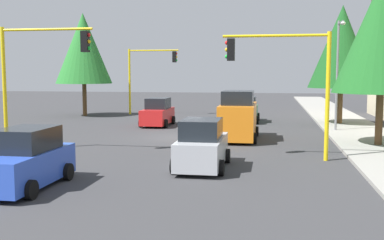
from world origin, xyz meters
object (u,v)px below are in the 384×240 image
object	(u,v)px
tree_roadside_near	(383,33)
delivery_van_orange	(238,117)
traffic_signal_near_right	(38,64)
traffic_signal_far_right	(149,68)
tree_roadside_mid	(342,47)
street_lamp_curbside	(338,63)
tree_opposite_side	(83,48)
car_red	(158,113)
car_blue	(25,161)
traffic_signal_near_left	(284,70)
car_green	(246,110)
car_silver	(202,146)

from	to	relation	value
tree_roadside_near	delivery_van_orange	size ratio (longest dim) A/B	1.82
traffic_signal_near_right	traffic_signal_far_right	distance (m)	20.00
traffic_signal_near_right	tree_roadside_mid	size ratio (longest dim) A/B	0.70
street_lamp_curbside	tree_roadside_near	bearing A→B (deg)	13.05
traffic_signal_near_right	tree_roadside_near	world-z (taller)	tree_roadside_near
tree_opposite_side	delivery_van_orange	distance (m)	19.45
car_red	car_blue	size ratio (longest dim) A/B	0.95
traffic_signal_near_right	traffic_signal_near_left	bearing A→B (deg)	90.00
tree_roadside_near	car_green	distance (m)	14.19
traffic_signal_near_right	car_blue	bearing A→B (deg)	23.96
car_red	tree_opposite_side	bearing A→B (deg)	-128.08
street_lamp_curbside	car_red	xyz separation A→B (m)	(-1.99, -12.04, -3.45)
street_lamp_curbside	car_green	distance (m)	8.86
traffic_signal_near_left	street_lamp_curbside	distance (m)	10.25
delivery_van_orange	car_green	bearing A→B (deg)	-179.49
tree_roadside_mid	tree_roadside_near	distance (m)	10.01
traffic_signal_near_right	car_silver	bearing A→B (deg)	72.88
traffic_signal_far_right	tree_roadside_mid	distance (m)	16.90
tree_roadside_mid	delivery_van_orange	bearing A→B (deg)	-38.70
traffic_signal_near_right	street_lamp_curbside	xyz separation A→B (m)	(-9.61, 14.94, 0.16)
delivery_van_orange	car_blue	size ratio (longest dim) A/B	1.16
delivery_van_orange	car_green	size ratio (longest dim) A/B	1.16
delivery_van_orange	car_blue	bearing A→B (deg)	-26.75
car_red	car_blue	world-z (taller)	same
traffic_signal_near_right	traffic_signal_near_left	distance (m)	11.41
traffic_signal_near_left	tree_roadside_mid	xyz separation A→B (m)	(-14.00, 4.33, 1.68)
traffic_signal_near_left	car_green	world-z (taller)	traffic_signal_near_left
tree_opposite_side	car_red	size ratio (longest dim) A/B	2.25
tree_roadside_near	car_red	bearing A→B (deg)	-119.69
tree_opposite_side	tree_roadside_near	xyz separation A→B (m)	(14.00, 21.50, -0.11)
traffic_signal_near_left	tree_opposite_side	bearing A→B (deg)	-137.19
traffic_signal_near_right	car_green	world-z (taller)	traffic_signal_near_right
street_lamp_curbside	traffic_signal_far_right	bearing A→B (deg)	-124.84
tree_roadside_mid	car_red	size ratio (longest dim) A/B	2.15
traffic_signal_near_left	car_red	xyz separation A→B (m)	(-11.60, -8.51, -3.01)
traffic_signal_near_left	tree_roadside_near	distance (m)	6.53
traffic_signal_near_right	car_green	xyz separation A→B (m)	(-15.17, 8.96, -3.29)
delivery_van_orange	traffic_signal_near_left	bearing A→B (deg)	22.71
traffic_signal_near_right	tree_roadside_near	bearing A→B (deg)	103.84
tree_opposite_side	car_blue	world-z (taller)	tree_opposite_side
traffic_signal_far_right	car_silver	world-z (taller)	traffic_signal_far_right
traffic_signal_near_right	car_red	xyz separation A→B (m)	(-11.60, 2.90, -3.29)
traffic_signal_near_left	traffic_signal_far_right	world-z (taller)	traffic_signal_far_right
traffic_signal_near_left	car_red	bearing A→B (deg)	-143.75
traffic_signal_near_right	car_silver	distance (m)	9.19
car_blue	street_lamp_curbside	bearing A→B (deg)	143.30
tree_roadside_near	car_green	world-z (taller)	tree_roadside_near
car_green	street_lamp_curbside	bearing A→B (deg)	47.06
tree_roadside_near	car_silver	world-z (taller)	tree_roadside_near
tree_roadside_mid	car_blue	xyz separation A→B (m)	(20.53, -12.83, -4.69)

